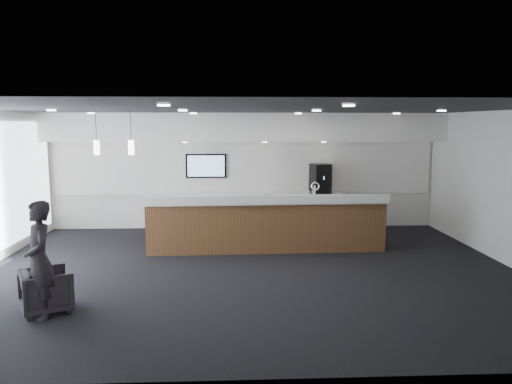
{
  "coord_description": "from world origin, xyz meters",
  "views": [
    {
      "loc": [
        -0.33,
        -9.04,
        2.74
      ],
      "look_at": [
        0.17,
        1.3,
        1.32
      ],
      "focal_mm": 35.0,
      "sensor_mm": 36.0,
      "label": 1
    }
  ],
  "objects_px": {
    "service_counter": "(266,224)",
    "lounge_guest": "(39,260)",
    "coffee_machine": "(320,179)",
    "armchair": "(46,291)"
  },
  "relations": [
    {
      "from": "service_counter",
      "to": "lounge_guest",
      "type": "bearing_deg",
      "value": -134.88
    },
    {
      "from": "coffee_machine",
      "to": "lounge_guest",
      "type": "xyz_separation_m",
      "value": [
        -5.0,
        -5.78,
        -0.49
      ]
    },
    {
      "from": "coffee_machine",
      "to": "lounge_guest",
      "type": "height_order",
      "value": "coffee_machine"
    },
    {
      "from": "service_counter",
      "to": "coffee_machine",
      "type": "xyz_separation_m",
      "value": [
        1.55,
        2.14,
        0.75
      ]
    },
    {
      "from": "coffee_machine",
      "to": "lounge_guest",
      "type": "bearing_deg",
      "value": -144.0
    },
    {
      "from": "service_counter",
      "to": "armchair",
      "type": "height_order",
      "value": "service_counter"
    },
    {
      "from": "coffee_machine",
      "to": "lounge_guest",
      "type": "distance_m",
      "value": 7.66
    },
    {
      "from": "armchair",
      "to": "lounge_guest",
      "type": "distance_m",
      "value": 0.56
    },
    {
      "from": "armchair",
      "to": "lounge_guest",
      "type": "xyz_separation_m",
      "value": [
        0.01,
        -0.21,
        0.52
      ]
    },
    {
      "from": "service_counter",
      "to": "lounge_guest",
      "type": "xyz_separation_m",
      "value": [
        -3.45,
        -3.64,
        0.26
      ]
    }
  ]
}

